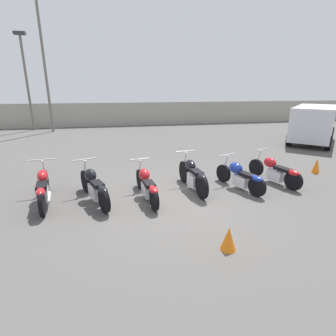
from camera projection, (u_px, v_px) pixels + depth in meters
name	position (u px, v px, depth m)	size (l,w,h in m)	color
ground_plane	(173.00, 199.00, 7.06)	(60.00, 60.00, 0.00)	#514F4C
fence_back	(135.00, 114.00, 20.31)	(40.00, 0.04, 1.75)	#9E998E
light_pole_left	(43.00, 51.00, 16.29)	(0.70, 0.35, 8.66)	slate
light_pole_right	(26.00, 73.00, 17.25)	(0.70, 0.35, 6.25)	slate
motorcycle_slot_0	(43.00, 187.00, 6.71)	(0.74, 2.18, 1.00)	black
motorcycle_slot_1	(94.00, 186.00, 6.81)	(1.00, 2.07, 1.00)	black
motorcycle_slot_2	(147.00, 185.00, 6.99)	(0.61, 2.11, 0.94)	black
motorcycle_slot_3	(193.00, 175.00, 7.58)	(0.62, 2.03, 1.04)	black
motorcycle_slot_4	(240.00, 176.00, 7.66)	(0.88, 1.83, 0.93)	black
motorcycle_slot_5	(275.00, 171.00, 8.16)	(0.80, 1.99, 0.94)	black
parked_van	(314.00, 122.00, 13.99)	(4.41, 4.50, 1.92)	silver
traffic_cone_near	(316.00, 166.00, 9.16)	(0.26, 0.26, 0.53)	orange
traffic_cone_far	(229.00, 239.00, 4.81)	(0.30, 0.30, 0.46)	orange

